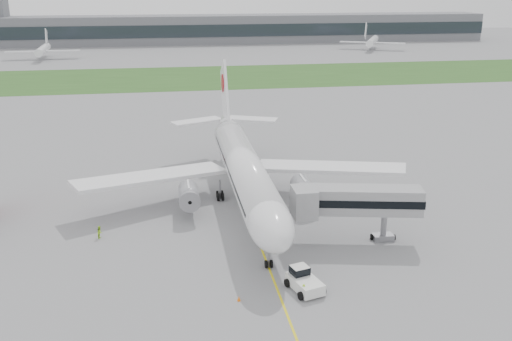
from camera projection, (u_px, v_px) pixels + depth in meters
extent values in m
plane|color=gray|center=(249.00, 216.00, 78.19)|extent=(600.00, 600.00, 0.00)
cube|color=#2B541F|center=(195.00, 77.00, 190.51)|extent=(600.00, 50.00, 0.02)
cube|color=slate|center=(181.00, 30.00, 291.26)|extent=(320.00, 22.00, 14.00)
cube|color=#222A30|center=(182.00, 31.00, 280.97)|extent=(320.00, 0.60, 6.00)
cylinder|color=white|center=(244.00, 168.00, 80.16)|extent=(5.00, 38.00, 5.00)
ellipsoid|color=white|center=(270.00, 224.00, 61.91)|extent=(5.00, 11.00, 5.00)
cube|color=black|center=(272.00, 220.00, 60.69)|extent=(3.20, 1.54, 1.14)
cone|color=white|center=(226.00, 126.00, 100.50)|extent=(5.00, 10.53, 6.16)
cube|color=white|center=(151.00, 177.00, 80.41)|extent=(22.13, 13.52, 1.70)
cube|color=white|center=(329.00, 167.00, 84.41)|extent=(22.13, 13.52, 1.70)
cylinder|color=gray|center=(189.00, 195.00, 77.41)|extent=(2.70, 5.20, 2.70)
cylinder|color=gray|center=(303.00, 189.00, 79.87)|extent=(2.70, 5.20, 2.70)
cube|color=white|center=(225.00, 95.00, 100.29)|extent=(0.45, 10.90, 12.76)
cylinder|color=#A60919|center=(224.00, 83.00, 100.59)|extent=(0.60, 3.20, 3.20)
cube|color=white|center=(197.00, 121.00, 101.94)|extent=(9.54, 6.34, 0.35)
cube|color=white|center=(252.00, 119.00, 103.48)|extent=(9.54, 6.34, 0.35)
cylinder|color=gray|center=(269.00, 255.00, 63.66)|extent=(0.24, 0.24, 3.10)
cylinder|color=black|center=(220.00, 196.00, 84.07)|extent=(1.40, 1.10, 1.10)
cylinder|color=black|center=(263.00, 193.00, 85.06)|extent=(1.40, 1.10, 1.10)
cube|color=white|center=(305.00, 284.00, 59.21)|extent=(3.53, 4.85, 1.16)
cube|color=white|center=(300.00, 270.00, 59.90)|extent=(2.10, 1.97, 0.97)
cube|color=black|center=(300.00, 270.00, 59.89)|extent=(2.16, 2.03, 0.82)
cylinder|color=black|center=(287.00, 283.00, 60.03)|extent=(0.57, 0.93, 0.87)
cylinder|color=black|center=(309.00, 278.00, 61.10)|extent=(0.57, 0.93, 0.87)
cylinder|color=black|center=(301.00, 296.00, 57.55)|extent=(0.57, 0.93, 0.87)
cylinder|color=black|center=(323.00, 290.00, 58.61)|extent=(0.57, 0.93, 0.87)
cube|color=gray|center=(360.00, 200.00, 68.94)|extent=(15.08, 6.11, 3.16)
cube|color=black|center=(360.00, 200.00, 68.94)|extent=(15.30, 6.26, 0.95)
cube|color=gray|center=(304.00, 202.00, 68.22)|extent=(2.74, 3.58, 3.58)
cylinder|color=gray|center=(384.00, 225.00, 70.41)|extent=(0.74, 0.74, 4.00)
cube|color=gray|center=(383.00, 237.00, 70.92)|extent=(2.78, 1.96, 0.74)
cylinder|color=black|center=(372.00, 237.00, 70.98)|extent=(0.46, 0.79, 0.74)
cylinder|color=black|center=(394.00, 237.00, 70.87)|extent=(0.46, 0.79, 0.74)
cone|color=orange|center=(239.00, 299.00, 57.40)|extent=(0.37, 0.37, 0.51)
cone|color=orange|center=(304.00, 283.00, 60.36)|extent=(0.42, 0.42, 0.58)
imported|color=#B9FC2A|center=(304.00, 291.00, 57.80)|extent=(0.59, 0.41, 1.57)
imported|color=#A0DC24|center=(100.00, 232.00, 71.25)|extent=(0.71, 0.86, 1.64)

